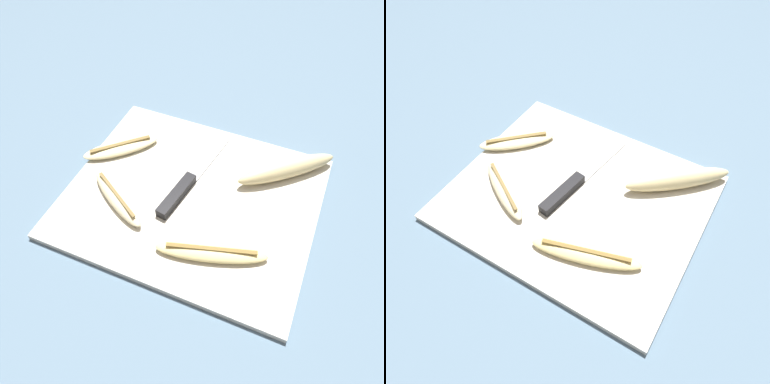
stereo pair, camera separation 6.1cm
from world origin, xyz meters
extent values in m
plane|color=slate|center=(0.00, 0.00, 0.00)|extent=(4.00, 4.00, 0.00)
cube|color=beige|center=(0.00, 0.00, 0.01)|extent=(0.44, 0.37, 0.01)
cube|color=black|center=(-0.02, -0.02, 0.02)|extent=(0.04, 0.11, 0.02)
cube|color=#B7BABF|center=(-0.01, 0.10, 0.01)|extent=(0.04, 0.13, 0.00)
ellipsoid|color=beige|center=(0.14, 0.11, 0.03)|extent=(0.17, 0.16, 0.04)
ellipsoid|color=beige|center=(-0.12, -0.06, 0.02)|extent=(0.15, 0.11, 0.02)
cube|color=olive|center=(-0.12, -0.06, 0.03)|extent=(0.11, 0.07, 0.00)
ellipsoid|color=beige|center=(-0.18, 0.05, 0.02)|extent=(0.14, 0.14, 0.02)
cube|color=olive|center=(-0.18, 0.05, 0.03)|extent=(0.09, 0.09, 0.00)
ellipsoid|color=#EDD689|center=(0.08, -0.10, 0.02)|extent=(0.18, 0.09, 0.02)
cube|color=olive|center=(0.08, -0.10, 0.03)|extent=(0.14, 0.05, 0.00)
camera|label=1|loc=(0.16, -0.39, 0.55)|focal=35.00mm
camera|label=2|loc=(0.22, -0.36, 0.55)|focal=35.00mm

